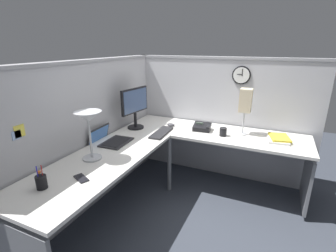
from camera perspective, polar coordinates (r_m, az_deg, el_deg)
name	(u,v)px	position (r m, az deg, el deg)	size (l,w,h in m)	color
ground_plane	(176,199)	(2.99, 1.93, -16.69)	(6.80, 6.80, 0.00)	#383D47
cubicle_wall_back	(89,135)	(2.77, -17.82, -2.05)	(2.57, 0.12, 1.58)	#B2B2B7
cubicle_wall_right	(220,118)	(3.34, 12.01, 1.88)	(0.12, 2.37, 1.58)	#B2B2B7
desk	(176,156)	(2.54, 1.82, -6.96)	(2.35, 2.15, 0.73)	silver
monitor	(135,105)	(3.00, -7.71, 4.84)	(0.46, 0.20, 0.50)	black
laptop	(109,140)	(2.70, -13.65, -3.07)	(0.36, 0.40, 0.22)	#232326
keyboard	(161,133)	(2.87, -1.54, -1.54)	(0.43, 0.14, 0.02)	#232326
computer_mouse	(171,125)	(3.13, 0.69, 0.32)	(0.06, 0.10, 0.03)	#38383D
desk_lamp_dome	(88,121)	(2.23, -18.04, 1.20)	(0.24, 0.24, 0.44)	#B7BABF
pen_cup	(41,182)	(2.02, -27.38, -11.45)	(0.08, 0.08, 0.18)	black
cell_phone	(81,178)	(2.05, -19.53, -11.39)	(0.07, 0.14, 0.01)	black
office_phone	(203,127)	(3.00, 8.03, -0.29)	(0.21, 0.23, 0.11)	black
book_stack	(279,139)	(2.92, 24.36, -2.69)	(0.31, 0.25, 0.04)	silver
desk_lamp_paper	(246,102)	(2.88, 17.58, 5.39)	(0.13, 0.13, 0.53)	#B7BABF
coffee_mug	(223,132)	(2.85, 12.69, -1.34)	(0.08, 0.08, 0.10)	black
wall_clock	(241,75)	(3.14, 16.71, 11.27)	(0.04, 0.22, 0.22)	black
pinned_note_leftmost	(17,135)	(2.15, -31.77, -1.80)	(0.07, 0.00, 0.07)	#99B7E5
pinned_note_middle	(19,131)	(2.15, -31.27, -1.02)	(0.08, 0.00, 0.09)	#EAD84C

